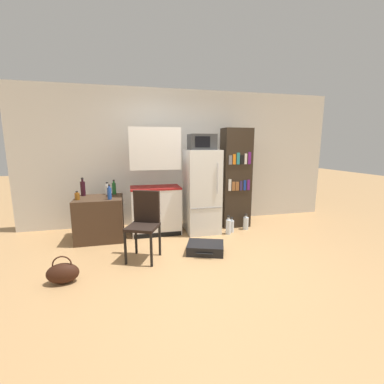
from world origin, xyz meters
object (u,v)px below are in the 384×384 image
(refrigerator, at_px, (201,191))
(water_bottle_back, at_px, (246,223))
(side_table, at_px, (100,218))
(bottle_wine_dark, at_px, (83,188))
(bottle_green_tall, at_px, (114,188))
(microwave, at_px, (202,142))
(bottle_blue_soda, at_px, (109,193))
(chair, at_px, (145,219))
(handbag, at_px, (63,273))
(bottle_amber_beer, at_px, (77,196))
(kitchen_hutch, at_px, (155,185))
(bottle_milk_white, at_px, (107,189))
(water_bottle_front, at_px, (228,226))
(water_bottle_middle, at_px, (232,226))
(bookshelf, at_px, (236,178))
(suitcase_large_flat, at_px, (205,248))

(refrigerator, relative_size, water_bottle_back, 5.03)
(side_table, relative_size, refrigerator, 0.51)
(bottle_wine_dark, bearing_deg, bottle_green_tall, 1.18)
(refrigerator, height_order, microwave, microwave)
(refrigerator, bearing_deg, side_table, -179.74)
(bottle_blue_soda, height_order, chair, bottle_blue_soda)
(bottle_blue_soda, relative_size, handbag, 0.68)
(bottle_amber_beer, distance_m, chair, 1.32)
(kitchen_hutch, distance_m, bottle_milk_white, 0.85)
(water_bottle_front, distance_m, water_bottle_middle, 0.13)
(bookshelf, height_order, handbag, bookshelf)
(kitchen_hutch, bearing_deg, bottle_wine_dark, 173.37)
(microwave, xyz_separation_m, bottle_milk_white, (-1.67, 0.25, -0.83))
(bottle_wine_dark, bearing_deg, chair, -49.84)
(bottle_wine_dark, xyz_separation_m, water_bottle_front, (2.49, -0.53, -0.71))
(side_table, relative_size, handbag, 2.12)
(side_table, distance_m, water_bottle_back, 2.65)
(bottle_green_tall, relative_size, water_bottle_middle, 0.93)
(side_table, xyz_separation_m, water_bottle_front, (2.22, -0.31, -0.22))
(refrigerator, bearing_deg, bottle_wine_dark, 173.99)
(kitchen_hutch, bearing_deg, water_bottle_middle, -12.75)
(bottle_milk_white, bearing_deg, water_bottle_back, -8.79)
(bookshelf, height_order, water_bottle_middle, bookshelf)
(bottle_amber_beer, distance_m, bottle_blue_soda, 0.51)
(side_table, height_order, microwave, microwave)
(bottle_green_tall, height_order, water_bottle_front, bottle_green_tall)
(handbag, bearing_deg, bottle_blue_soda, 69.12)
(refrigerator, bearing_deg, microwave, -105.32)
(bottle_green_tall, bearing_deg, suitcase_large_flat, -42.28)
(handbag, distance_m, water_bottle_front, 2.73)
(refrigerator, distance_m, suitcase_large_flat, 1.22)
(microwave, distance_m, bottle_blue_soda, 1.81)
(bookshelf, xyz_separation_m, water_bottle_front, (-0.31, -0.46, -0.81))
(microwave, relative_size, bookshelf, 0.24)
(refrigerator, xyz_separation_m, water_bottle_middle, (0.52, -0.23, -0.63))
(handbag, relative_size, water_bottle_middle, 1.28)
(suitcase_large_flat, bearing_deg, refrigerator, 97.84)
(bottle_blue_soda, distance_m, bottle_wine_dark, 0.63)
(microwave, bearing_deg, water_bottle_middle, -23.95)
(microwave, bearing_deg, bottle_milk_white, 171.46)
(handbag, height_order, water_bottle_front, water_bottle_front)
(kitchen_hutch, height_order, refrigerator, kitchen_hutch)
(refrigerator, relative_size, bottle_blue_soda, 6.18)
(bottle_milk_white, xyz_separation_m, chair, (0.58, -1.19, -0.25))
(side_table, bearing_deg, bottle_milk_white, 63.48)
(side_table, height_order, bottle_wine_dark, bottle_wine_dark)
(kitchen_hutch, height_order, suitcase_large_flat, kitchen_hutch)
(kitchen_hutch, distance_m, bookshelf, 1.57)
(refrigerator, bearing_deg, handbag, -145.30)
(side_table, distance_m, bottle_blue_soda, 0.54)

